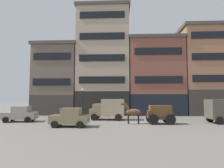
# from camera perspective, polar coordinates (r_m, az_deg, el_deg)

# --- Properties ---
(ground_plane) EXTENTS (120.00, 120.00, 0.00)m
(ground_plane) POSITION_cam_1_polar(r_m,az_deg,el_deg) (21.04, 7.96, -12.01)
(ground_plane) COLOR slate
(building_far_left) EXTENTS (7.63, 6.15, 11.92)m
(building_far_left) POSITION_cam_1_polar(r_m,az_deg,el_deg) (32.78, -16.77, 1.50)
(building_far_left) COLOR #38332D
(building_far_left) RESTS_ON ground_plane
(building_center_left) EXTENTS (9.08, 6.15, 18.28)m
(building_center_left) POSITION_cam_1_polar(r_m,az_deg,el_deg) (31.53, -2.67, 7.39)
(building_center_left) COLOR black
(building_center_left) RESTS_ON ground_plane
(building_center_right) EXTENTS (9.18, 6.15, 12.73)m
(building_center_right) POSITION_cam_1_polar(r_m,az_deg,el_deg) (31.54, 13.42, 2.39)
(building_center_right) COLOR black
(building_center_right) RESTS_ON ground_plane
(building_far_right) EXTENTS (8.33, 6.15, 14.65)m
(building_far_right) POSITION_cam_1_polar(r_m,az_deg,el_deg) (34.24, 27.37, 3.86)
(building_far_right) COLOR #38332D
(building_far_right) RESTS_ON ground_plane
(cargo_wagon) EXTENTS (2.91, 1.52, 1.98)m
(cargo_wagon) POSITION_cam_1_polar(r_m,az_deg,el_deg) (20.44, 14.85, -8.91)
(cargo_wagon) COLOR #3D2819
(cargo_wagon) RESTS_ON ground_plane
(draft_horse) EXTENTS (2.34, 0.61, 2.30)m
(draft_horse) POSITION_cam_1_polar(r_m,az_deg,el_deg) (20.02, 6.47, -8.77)
(draft_horse) COLOR #513823
(draft_horse) RESTS_ON ground_plane
(delivery_truck_near) EXTENTS (4.46, 2.39, 2.62)m
(delivery_truck_near) POSITION_cam_1_polar(r_m,az_deg,el_deg) (23.22, -1.11, -7.76)
(delivery_truck_near) COLOR #7A6B4C
(delivery_truck_near) RESTS_ON ground_plane
(sedan_dark) EXTENTS (3.86, 2.21, 1.83)m
(sedan_dark) POSITION_cam_1_polar(r_m,az_deg,el_deg) (24.06, -26.99, -8.42)
(sedan_dark) COLOR gray
(sedan_dark) RESTS_ON ground_plane
(sedan_parked_curb) EXTENTS (3.71, 1.88, 1.83)m
(sedan_parked_curb) POSITION_cam_1_polar(r_m,az_deg,el_deg) (18.45, -13.12, -10.21)
(sedan_parked_curb) COLOR #7A6B4C
(sedan_parked_curb) RESTS_ON ground_plane
(pedestrian_officer) EXTENTS (0.42, 0.42, 1.79)m
(pedestrian_officer) POSITION_cam_1_polar(r_m,az_deg,el_deg) (27.36, 28.59, -7.64)
(pedestrian_officer) COLOR black
(pedestrian_officer) RESTS_ON ground_plane
(streetlamp_curbside) EXTENTS (0.32, 0.32, 4.12)m
(streetlamp_curbside) POSITION_cam_1_polar(r_m,az_deg,el_deg) (26.62, -9.32, -4.55)
(streetlamp_curbside) COLOR black
(streetlamp_curbside) RESTS_ON ground_plane
(fire_hydrant_curbside) EXTENTS (0.24, 0.24, 0.83)m
(fire_hydrant_curbside) POSITION_cam_1_polar(r_m,az_deg,el_deg) (29.29, -23.27, -8.62)
(fire_hydrant_curbside) COLOR maroon
(fire_hydrant_curbside) RESTS_ON ground_plane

